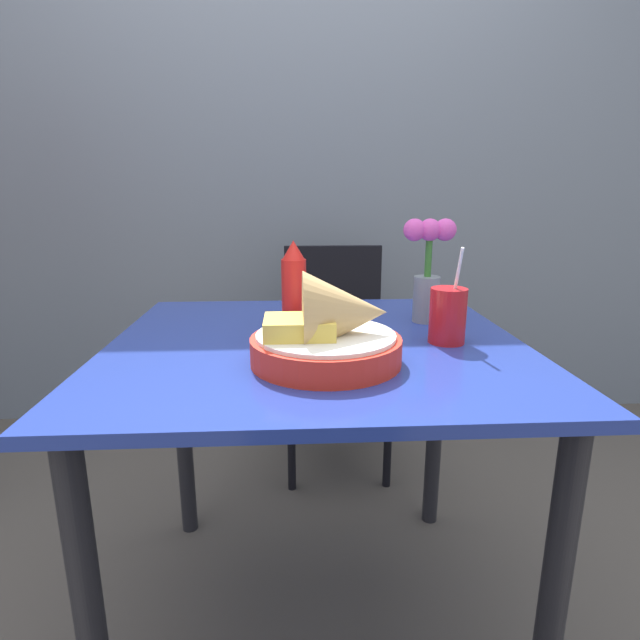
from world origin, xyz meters
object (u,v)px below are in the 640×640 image
Objects in this scene: chair_far_window at (334,335)px; ketchup_bottle at (294,287)px; food_basket at (332,332)px; drink_cup at (448,317)px; flower_vase at (428,266)px.

ketchup_bottle reaches higher than chair_far_window.
chair_far_window is at bearing 77.67° from ketchup_bottle.
food_basket is 1.37× the size of ketchup_bottle.
ketchup_bottle is (-0.17, -0.76, 0.34)m from chair_far_window.
food_basket is 1.37× the size of drink_cup.
flower_vase is (0.00, 0.19, 0.09)m from drink_cup.
ketchup_bottle is (-0.07, 0.26, 0.04)m from food_basket.
drink_cup is 0.21m from flower_vase.
ketchup_bottle is at bearing -102.33° from chair_far_window.
flower_vase is (0.18, -0.70, 0.38)m from chair_far_window.
drink_cup is at bearing -90.41° from flower_vase.
food_basket is 0.42m from flower_vase.
chair_far_window is 0.95m from drink_cup.
flower_vase is (0.34, 0.05, 0.04)m from ketchup_bottle.
flower_vase reaches higher than chair_far_window.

